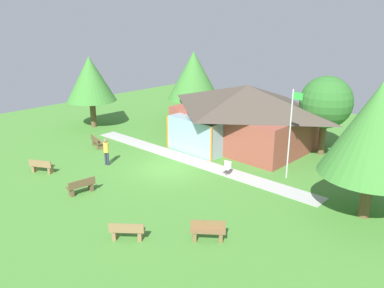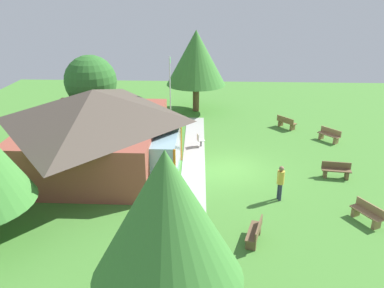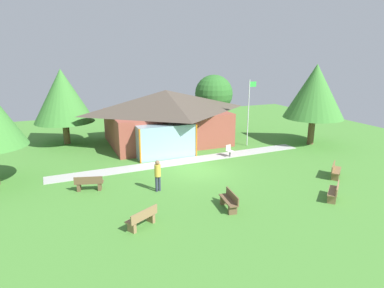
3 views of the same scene
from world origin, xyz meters
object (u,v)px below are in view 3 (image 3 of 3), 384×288
at_px(bench_lawn_far_right, 335,171).
at_px(tree_east_hedge, 315,91).
at_px(patio_chair_lawn_spare, 229,151).
at_px(tree_behind_pavilion_right, 214,94).
at_px(flagpole, 249,110).
at_px(bench_front_center, 229,201).
at_px(bench_front_left, 142,219).
at_px(tree_behind_pavilion_left, 63,96).
at_px(pavilion, 166,116).
at_px(visitor_strolling_lawn, 158,173).
at_px(bench_front_right, 334,192).
at_px(bench_mid_left, 89,184).

height_order(bench_lawn_far_right, tree_east_hedge, tree_east_hedge).
distance_m(patio_chair_lawn_spare, tree_behind_pavilion_right, 8.36).
height_order(flagpole, tree_east_hedge, tree_east_hedge).
bearing_deg(bench_front_center, bench_front_left, 98.81).
bearing_deg(tree_behind_pavilion_right, tree_behind_pavilion_left, 175.73).
xyz_separation_m(bench_lawn_far_right, tree_east_hedge, (4.01, 6.63, 3.89)).
distance_m(bench_lawn_far_right, patio_chair_lawn_spare, 7.20).
relative_size(pavilion, tree_behind_pavilion_right, 1.90).
relative_size(pavilion, bench_front_center, 6.57).
distance_m(bench_front_center, bench_lawn_far_right, 8.00).
height_order(bench_front_center, tree_east_hedge, tree_east_hedge).
bearing_deg(visitor_strolling_lawn, bench_lawn_far_right, 153.42).
bearing_deg(visitor_strolling_lawn, bench_front_left, 47.99).
height_order(flagpole, tree_behind_pavilion_left, tree_behind_pavilion_left).
distance_m(bench_front_right, visitor_strolling_lawn, 9.14).
relative_size(flagpole, bench_lawn_far_right, 3.64).
xyz_separation_m(bench_front_center, patio_chair_lawn_spare, (4.04, 7.33, 0.01)).
relative_size(pavilion, patio_chair_lawn_spare, 11.80).
distance_m(visitor_strolling_lawn, tree_behind_pavilion_left, 13.26).
relative_size(bench_front_right, bench_lawn_far_right, 0.99).
xyz_separation_m(bench_mid_left, patio_chair_lawn_spare, (9.98, 2.46, 0.01)).
bearing_deg(bench_mid_left, patio_chair_lawn_spare, 29.55).
bearing_deg(tree_east_hedge, bench_mid_left, -170.44).
xyz_separation_m(visitor_strolling_lawn, tree_east_hedge, (14.43, 4.51, 3.27)).
relative_size(flagpole, bench_front_right, 3.68).
bearing_deg(tree_east_hedge, bench_front_center, -146.51).
bearing_deg(bench_front_right, tree_behind_pavilion_right, 45.99).
distance_m(pavilion, bench_lawn_far_right, 13.60).
distance_m(visitor_strolling_lawn, tree_east_hedge, 15.47).
xyz_separation_m(flagpole, patio_chair_lawn_spare, (-2.82, -2.12, -2.49)).
relative_size(bench_front_right, patio_chair_lawn_spare, 1.66).
bearing_deg(tree_behind_pavilion_right, bench_lawn_far_right, -83.53).
distance_m(flagpole, bench_front_left, 14.88).
distance_m(flagpole, bench_front_center, 11.94).
bearing_deg(flagpole, visitor_strolling_lawn, -147.08).
distance_m(bench_front_left, tree_behind_pavilion_left, 16.31).
relative_size(bench_front_right, tree_east_hedge, 0.22).
bearing_deg(bench_mid_left, visitor_strolling_lawn, -7.93).
distance_m(bench_mid_left, tree_behind_pavilion_left, 11.37).
bearing_deg(patio_chair_lawn_spare, tree_east_hedge, 169.62).
xyz_separation_m(bench_front_left, tree_east_hedge, (16.19, 7.97, 3.89)).
height_order(flagpole, bench_front_center, flagpole).
height_order(visitor_strolling_lawn, tree_east_hedge, tree_east_hedge).
height_order(pavilion, bench_lawn_far_right, pavilion).
bearing_deg(visitor_strolling_lawn, tree_behind_pavilion_left, -86.91).
xyz_separation_m(flagpole, bench_front_center, (-6.86, -9.45, -2.50)).
xyz_separation_m(bench_front_center, tree_behind_pavilion_right, (6.38, 14.71, 3.19)).
bearing_deg(tree_east_hedge, patio_chair_lawn_spare, -176.00).
distance_m(bench_lawn_far_right, tree_east_hedge, 8.67).
distance_m(bench_front_left, bench_lawn_far_right, 12.25).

